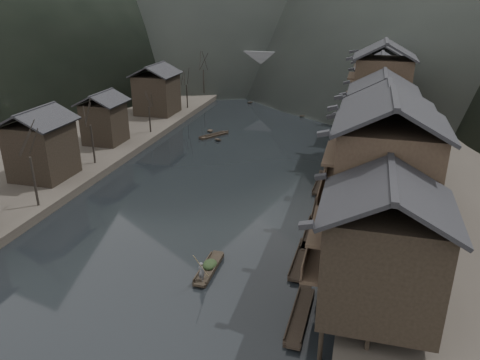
% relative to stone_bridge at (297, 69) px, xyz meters
% --- Properties ---
extents(water, '(300.00, 300.00, 0.00)m').
position_rel_stone_bridge_xyz_m(water, '(0.00, -72.00, -5.11)').
color(water, black).
rests_on(water, ground).
extents(left_bank, '(40.00, 200.00, 1.20)m').
position_rel_stone_bridge_xyz_m(left_bank, '(-35.00, -32.00, -4.51)').
color(left_bank, '#2D2823').
rests_on(left_bank, ground).
extents(stilt_houses, '(9.00, 67.60, 15.93)m').
position_rel_stone_bridge_xyz_m(stilt_houses, '(17.28, -52.81, 3.63)').
color(stilt_houses, black).
rests_on(stilt_houses, ground).
extents(left_houses, '(8.10, 53.20, 8.73)m').
position_rel_stone_bridge_xyz_m(left_houses, '(-20.50, -51.88, 0.55)').
color(left_houses, black).
rests_on(left_houses, left_bank).
extents(bare_trees, '(3.78, 72.81, 7.55)m').
position_rel_stone_bridge_xyz_m(bare_trees, '(-17.00, -48.08, 1.29)').
color(bare_trees, black).
rests_on(bare_trees, left_bank).
extents(moored_sampans, '(2.58, 56.41, 0.46)m').
position_rel_stone_bridge_xyz_m(moored_sampans, '(11.80, -54.25, -4.91)').
color(moored_sampans, black).
rests_on(moored_sampans, water).
extents(midriver_boats, '(16.03, 47.29, 0.45)m').
position_rel_stone_bridge_xyz_m(midriver_boats, '(-1.65, -16.36, -4.91)').
color(midriver_boats, black).
rests_on(midriver_boats, water).
extents(stone_bridge, '(40.00, 6.00, 9.00)m').
position_rel_stone_bridge_xyz_m(stone_bridge, '(0.00, 0.00, 0.00)').
color(stone_bridge, '#4C4C4F').
rests_on(stone_bridge, ground).
extents(hero_sampan, '(1.16, 5.34, 0.44)m').
position_rel_stone_bridge_xyz_m(hero_sampan, '(4.25, -74.66, -4.91)').
color(hero_sampan, black).
rests_on(hero_sampan, water).
extents(cargo_heap, '(1.18, 1.54, 0.71)m').
position_rel_stone_bridge_xyz_m(cargo_heap, '(4.25, -74.42, -4.32)').
color(cargo_heap, black).
rests_on(cargo_heap, hero_sampan).
extents(boatman, '(0.75, 0.64, 1.74)m').
position_rel_stone_bridge_xyz_m(boatman, '(4.26, -76.53, -3.80)').
color(boatman, '#4F4F51').
rests_on(boatman, hero_sampan).
extents(bamboo_pole, '(0.88, 2.18, 3.73)m').
position_rel_stone_bridge_xyz_m(bamboo_pole, '(4.46, -76.53, -1.06)').
color(bamboo_pole, '#8C7A51').
rests_on(bamboo_pole, boatman).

